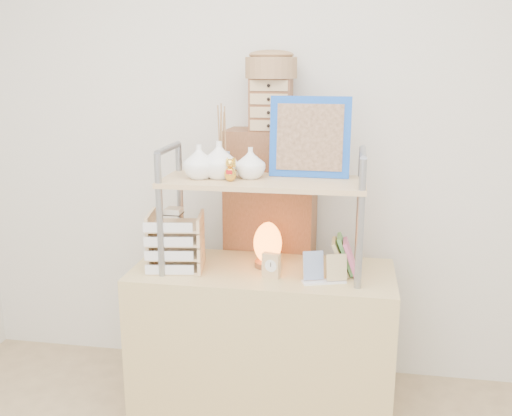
{
  "coord_description": "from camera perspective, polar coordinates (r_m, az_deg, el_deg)",
  "views": [
    {
      "loc": [
        0.38,
        -1.24,
        1.67
      ],
      "look_at": [
        -0.03,
        1.2,
        1.04
      ],
      "focal_mm": 40.0,
      "sensor_mm": 36.0,
      "label": 1
    }
  ],
  "objects": [
    {
      "name": "room_shell",
      "position": [
        1.68,
        -3.7,
        15.11
      ],
      "size": [
        3.42,
        3.41,
        2.61
      ],
      "color": "silver",
      "rests_on": "ground"
    },
    {
      "name": "postcard_stand",
      "position": [
        2.49,
        6.83,
        -6.54
      ],
      "size": [
        0.2,
        0.11,
        0.14
      ],
      "color": "white",
      "rests_on": "desk"
    },
    {
      "name": "drawer_chest",
      "position": [
        2.82,
        1.5,
        10.29
      ],
      "size": [
        0.2,
        0.16,
        0.25
      ],
      "color": "brown",
      "rests_on": "cabinet"
    },
    {
      "name": "salt_lamp",
      "position": [
        2.64,
        1.17,
        -3.64
      ],
      "size": [
        0.14,
        0.13,
        0.21
      ],
      "color": "brown",
      "rests_on": "desk"
    },
    {
      "name": "letter_tray",
      "position": [
        2.64,
        -8.09,
        -3.64
      ],
      "size": [
        0.27,
        0.26,
        0.29
      ],
      "color": "#D9BA82",
      "rests_on": "desk"
    },
    {
      "name": "hutch",
      "position": [
        2.53,
        -0.3,
        3.54
      ],
      "size": [
        0.9,
        0.34,
        0.78
      ],
      "color": "gray",
      "rests_on": "desk"
    },
    {
      "name": "woven_basket",
      "position": [
        2.82,
        1.53,
        13.85
      ],
      "size": [
        0.25,
        0.25,
        0.1
      ],
      "primitive_type": "cylinder",
      "color": "brown",
      "rests_on": "drawer_chest"
    },
    {
      "name": "desk",
      "position": [
        2.79,
        0.63,
        -13.42
      ],
      "size": [
        1.2,
        0.5,
        0.75
      ],
      "primitive_type": "cube",
      "color": "tan",
      "rests_on": "ground"
    },
    {
      "name": "desk_clock",
      "position": [
        2.52,
        1.54,
        -5.77
      ],
      "size": [
        0.08,
        0.05,
        0.11
      ],
      "color": "tan",
      "rests_on": "desk"
    },
    {
      "name": "cabinet",
      "position": [
        3.01,
        1.46,
        -5.07
      ],
      "size": [
        0.46,
        0.26,
        1.35
      ],
      "primitive_type": "cube",
      "rotation": [
        0.0,
        0.0,
        -0.06
      ],
      "color": "brown",
      "rests_on": "ground"
    }
  ]
}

